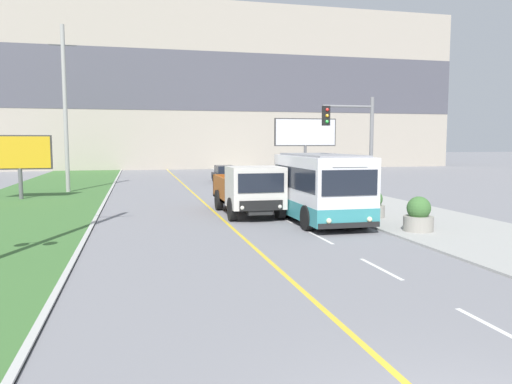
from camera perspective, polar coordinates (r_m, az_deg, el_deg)
The scene contains 10 objects.
apartment_block_background at distance 68.55m, azimuth -10.50°, elevation 11.66°, with size 80.00×8.04×21.36m.
city_bus at distance 21.57m, azimuth 7.44°, elevation 0.43°, with size 2.67×6.06×2.96m.
dump_truck at distance 23.27m, azimuth -0.62°, elevation 0.11°, with size 2.49×6.42×2.38m.
car_distant at distance 43.35m, azimuth -3.56°, elevation 2.02°, with size 1.80×4.30×1.45m.
utility_pole_far at distance 36.96m, azimuth -20.97°, elevation 8.87°, with size 1.80×0.28×11.37m.
traffic_light_mast at distance 21.43m, azimuth 11.40°, elevation 5.49°, with size 2.28×0.32×5.35m.
billboard_large at distance 41.39m, azimuth 5.66°, elevation 6.57°, with size 5.25×0.24×5.41m.
billboard_small at distance 33.32m, azimuth -25.44°, elevation 3.91°, with size 3.72×0.24×3.90m.
planter_round_near at distance 20.09m, azimuth 18.08°, elevation -2.60°, with size 1.13×1.13×1.33m.
planter_round_second at distance 23.20m, azimuth 13.22°, elevation -1.46°, with size 1.06×1.06×1.26m.
Camera 1 is at (-3.72, -4.48, 3.47)m, focal length 35.00 mm.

